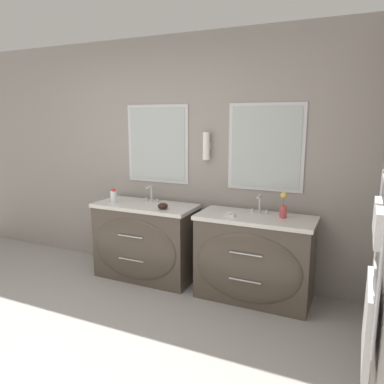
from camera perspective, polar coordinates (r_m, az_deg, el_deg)
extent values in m
plane|color=#9E9993|center=(3.08, -24.77, -24.22)|extent=(16.00, 16.00, 0.00)
cube|color=gray|center=(4.22, -3.94, 5.20)|extent=(5.92, 0.06, 2.60)
cube|color=silver|center=(4.21, -5.28, 7.30)|extent=(0.76, 0.01, 0.86)
cube|color=#B2BCBA|center=(4.21, -5.35, 7.29)|extent=(0.69, 0.01, 0.79)
cube|color=silver|center=(3.76, 11.15, 6.69)|extent=(0.76, 0.01, 0.86)
cube|color=#B2BCBA|center=(3.75, 11.11, 6.68)|extent=(0.69, 0.01, 0.79)
cylinder|color=white|center=(3.90, 2.19, 7.04)|extent=(0.07, 0.07, 0.28)
cube|color=silver|center=(3.94, 2.45, 7.08)|extent=(0.05, 0.02, 0.08)
cylinder|color=silver|center=(1.97, 26.72, -11.50)|extent=(0.02, 0.02, 0.85)
cylinder|color=silver|center=(2.54, 26.35, -6.46)|extent=(0.02, 0.02, 0.85)
cylinder|color=silver|center=(2.21, 26.80, -5.43)|extent=(0.02, 0.61, 0.02)
cylinder|color=silver|center=(2.30, 26.22, -11.77)|extent=(0.02, 0.61, 0.02)
cylinder|color=silver|center=(2.41, 25.66, -17.60)|extent=(0.02, 0.61, 0.02)
cube|color=white|center=(2.40, 25.24, -17.30)|extent=(0.04, 0.51, 0.45)
cube|color=white|center=(2.07, 26.54, -4.90)|extent=(0.04, 0.21, 0.18)
cube|color=white|center=(2.33, 26.39, -3.21)|extent=(0.04, 0.21, 0.18)
cube|color=#4C4238|center=(4.18, -6.99, -7.64)|extent=(1.08, 0.49, 0.79)
ellipsoid|color=#4C4238|center=(3.99, -8.84, -8.63)|extent=(0.99, 0.11, 0.66)
cube|color=silver|center=(4.07, -7.13, -2.11)|extent=(1.11, 0.51, 0.04)
ellipsoid|color=white|center=(4.05, -7.30, -2.52)|extent=(0.46, 0.40, 0.09)
cylinder|color=silver|center=(3.89, -9.42, -6.71)|extent=(0.30, 0.01, 0.01)
cylinder|color=silver|center=(3.97, -9.31, -10.18)|extent=(0.30, 0.01, 0.01)
cube|color=#4C4238|center=(3.72, 9.47, -10.12)|extent=(1.08, 0.49, 0.79)
ellipsoid|color=#4C4238|center=(3.50, 8.39, -11.46)|extent=(0.99, 0.11, 0.66)
cube|color=silver|center=(3.59, 9.68, -3.95)|extent=(1.11, 0.51, 0.04)
ellipsoid|color=white|center=(3.58, 9.56, -4.42)|extent=(0.46, 0.40, 0.09)
cylinder|color=silver|center=(3.39, 8.16, -9.38)|extent=(0.30, 0.01, 0.01)
cylinder|color=silver|center=(3.48, 8.04, -13.27)|extent=(0.30, 0.01, 0.01)
cylinder|color=silver|center=(4.15, -6.20, -0.25)|extent=(0.02, 0.02, 0.18)
cylinder|color=silver|center=(4.10, -6.58, 0.73)|extent=(0.02, 0.10, 0.02)
cylinder|color=silver|center=(4.20, -6.99, -1.14)|extent=(0.03, 0.03, 0.04)
cylinder|color=silver|center=(4.13, -5.34, -1.32)|extent=(0.03, 0.03, 0.04)
cylinder|color=silver|center=(3.69, 10.28, -1.79)|extent=(0.02, 0.02, 0.18)
cylinder|color=silver|center=(3.63, 10.12, -0.72)|extent=(0.02, 0.10, 0.02)
cylinder|color=silver|center=(3.72, 9.20, -2.79)|extent=(0.03, 0.03, 0.04)
cylinder|color=silver|center=(3.69, 11.29, -2.99)|extent=(0.03, 0.03, 0.04)
cylinder|color=silver|center=(4.17, -11.87, -0.73)|extent=(0.07, 0.07, 0.13)
cylinder|color=red|center=(4.16, -11.91, 0.31)|extent=(0.04, 0.04, 0.02)
ellipsoid|color=black|center=(3.81, -4.46, -2.14)|extent=(0.11, 0.11, 0.06)
cylinder|color=#CC4C51|center=(3.57, 13.71, -2.95)|extent=(0.07, 0.07, 0.11)
cylinder|color=#477238|center=(3.54, 13.79, -1.28)|extent=(0.01, 0.01, 0.10)
sphere|color=#E5BF47|center=(3.53, 13.83, -0.48)|extent=(0.06, 0.06, 0.06)
cube|color=white|center=(3.54, 5.81, -3.54)|extent=(0.09, 0.07, 0.02)
ellipsoid|color=#F2E5CC|center=(3.53, 5.81, -3.20)|extent=(0.06, 0.04, 0.02)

